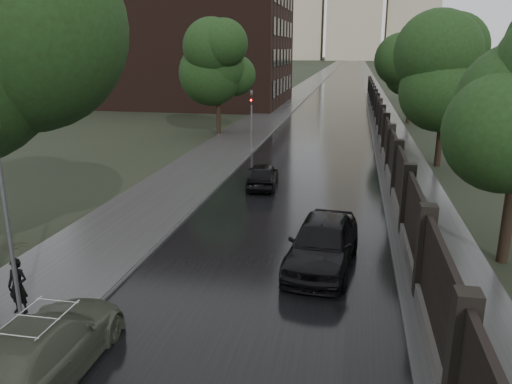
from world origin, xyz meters
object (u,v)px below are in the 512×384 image
Objects in this scene: hatchback_left at (263,175)px; volga_sedan at (43,349)px; tree_left_far at (217,68)px; tree_right_c at (412,68)px; traffic_light at (252,114)px; pedestrian_umbrella at (14,257)px; lamp_post at (8,225)px; tree_right_b at (446,81)px; car_right_near at (323,243)px.

volga_sedan is at bearing 78.37° from hatchback_left.
volga_sedan is 15.80m from hatchback_left.
volga_sedan is at bearing -81.72° from tree_left_far.
hatchback_left is (-9.30, -24.54, -4.33)m from tree_right_c.
traffic_light is at bearing -90.08° from volga_sedan.
pedestrian_umbrella is (-13.14, -38.16, -3.26)m from tree_right_c.
lamp_post is 23.52m from traffic_light.
volga_sedan is 2.08× the size of pedestrian_umbrella.
tree_left_far is 28.73m from lamp_post.
tree_right_b is 1.45× the size of car_right_near.
lamp_post is 1.07m from pedestrian_umbrella.
pedestrian_umbrella is at bearing -123.10° from tree_right_b.
tree_left_far is 30.90m from volga_sedan.
tree_left_far is at bearing -83.39° from volga_sedan.
tree_right_c is (15.50, 10.00, -0.29)m from tree_left_far.
car_right_near is at bearing 31.27° from pedestrian_umbrella.
lamp_post is 1.28× the size of traffic_light.
tree_right_b is 3.05× the size of pedestrian_umbrella.
hatchback_left is (2.50, -9.54, -1.78)m from traffic_light.
tree_right_b is 1.00× the size of tree_right_c.
tree_right_b is 24.33m from lamp_post.
car_right_near is 2.11× the size of pedestrian_umbrella.
lamp_post reaches higher than car_right_near.
tree_right_b is 24.28m from pedestrian_umbrella.
tree_right_b is 17.08m from car_right_near.
pedestrian_umbrella is (-1.34, -23.15, -0.71)m from traffic_light.
lamp_post is (2.60, -28.50, -2.57)m from tree_left_far.
traffic_light is 1.74× the size of pedestrian_umbrella.
car_right_near is at bearing -110.29° from tree_right_b.
traffic_light is 10.02m from hatchback_left.
traffic_light reaches higher than pedestrian_umbrella.
tree_right_b is 1.93× the size of hatchback_left.
car_right_near is (7.15, 4.95, -1.85)m from lamp_post.
hatchback_left is (1.80, 15.70, -0.07)m from volga_sedan.
tree_right_b reaches higher than car_right_near.
tree_right_c is (0.00, 18.00, 0.00)m from tree_right_b.
tree_left_far is 6.84m from traffic_light.
traffic_light reaches higher than volga_sedan.
tree_left_far is 1.45× the size of lamp_post.
pedestrian_umbrella reaches higher than hatchback_left.
car_right_near is (9.75, -23.55, -4.42)m from tree_left_far.
pedestrian_umbrella is (-7.40, -4.61, 0.86)m from car_right_near.
tree_right_c is at bearing 70.33° from pedestrian_umbrella.
tree_left_far is at bearing 126.47° from traffic_light.
pedestrian_umbrella is (2.36, -28.16, -3.55)m from tree_left_far.
volga_sedan is at bearing -44.08° from lamp_post.
volga_sedan is 1.31× the size of hatchback_left.
traffic_light is at bearing 165.76° from tree_right_b.
tree_right_c is 3.05× the size of pedestrian_umbrella.
tree_right_c reaches higher than car_right_near.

